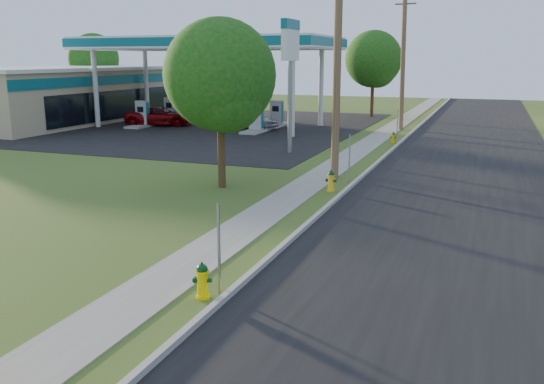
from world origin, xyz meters
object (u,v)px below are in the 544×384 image
Objects in this scene: fuel_pump_se at (277,116)px; price_pylon at (290,48)px; utility_pole_mid at (337,58)px; fuel_pump_sw at (171,112)px; fuel_pump_nw at (143,117)px; hydrant_near at (202,281)px; tree_verge at (221,80)px; tree_lot at (374,61)px; hydrant_far at (393,137)px; tree_back at (94,61)px; fuel_pump_ne at (256,122)px; utility_pole_far at (403,60)px; hydrant_mid at (331,181)px; car_silver at (254,120)px; car_red at (160,116)px.

fuel_pump_se is 13.40m from price_pylon.
fuel_pump_sw is at bearing 136.48° from utility_pole_mid.
hydrant_near is (18.50, -26.11, -0.34)m from fuel_pump_nw.
fuel_pump_sw is at bearing 125.15° from tree_verge.
utility_pole_mid is at bearing -82.25° from tree_lot.
utility_pole_mid is 12.21m from hydrant_far.
tree_back is at bearing 129.80° from hydrant_near.
fuel_pump_ne is 24.70m from tree_back.
hydrant_mid is (0.52, -20.49, -4.40)m from utility_pole_far.
tree_lot is at bearing 33.20° from fuel_pump_sw.
fuel_pump_nw is 8.27m from car_silver.
fuel_pump_sw reaches higher than hydrant_mid.
fuel_pump_se is 3.85× the size of hydrant_mid.
tree_back is at bearing -175.52° from tree_lot.
utility_pole_mid reaches higher than car_silver.
tree_verge is (0.34, -8.86, -1.29)m from price_pylon.
utility_pole_mid is 5.21m from hydrant_mid.
hydrant_near is 10.62m from hydrant_mid.
utility_pole_mid is at bearing -90.00° from utility_pole_far.
utility_pole_mid reaches higher than hydrant_near.
utility_pole_mid is 22.62m from car_red.
hydrant_far is 10.99m from car_silver.
price_pylon is 1.75× the size of car_silver.
price_pylon is 0.94× the size of tree_back.
fuel_pump_ne reaches higher than car_silver.
tree_lot is 27.02m from tree_back.
hydrant_mid is (4.42, -7.99, -5.03)m from price_pylon.
utility_pole_mid is at bearing 92.62° from hydrant_near.
fuel_pump_sw and fuel_pump_se have the same top height.
fuel_pump_nw is 0.63× the size of car_red.
hydrant_mid is at bearing -46.62° from fuel_pump_sw.
car_red is (-8.26, 1.12, -0.01)m from fuel_pump_ne.
price_pylon is 32.58m from tree_back.
tree_back reaches higher than fuel_pump_ne.
fuel_pump_nw is 1.00× the size of fuel_pump_ne.
hydrant_mid is at bearing -81.91° from tree_lot.
fuel_pump_se is 0.47× the size of price_pylon.
fuel_pump_se is (-8.90, 17.00, -4.23)m from utility_pole_mid.
hydrant_far is (9.53, -5.72, -0.40)m from fuel_pump_se.
tree_verge is (14.34, -20.36, 3.42)m from fuel_pump_sw.
fuel_pump_se is 0.82× the size of car_silver.
tree_back reaches higher than car_silver.
utility_pole_far is 31.43m from hydrant_near.
price_pylon reaches higher than tree_verge.
utility_pole_far is at bearing 80.53° from tree_verge.
fuel_pump_se is at bearing -173.59° from utility_pole_far.
price_pylon is (-3.90, 5.50, 0.48)m from utility_pole_mid.
tree_back is (-30.53, 24.26, -0.25)m from utility_pole_mid.
tree_lot reaches higher than fuel_pump_nw.
fuel_pump_se is 0.50× the size of tree_verge.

